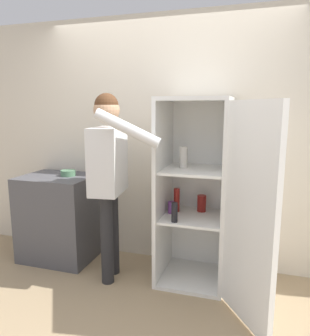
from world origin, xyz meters
TOP-DOWN VIEW (x-y plane):
  - ground_plane at (0.00, 0.00)m, footprint 12.00×12.00m
  - wall_back at (0.00, 0.98)m, footprint 7.00×0.06m
  - refrigerator at (0.48, 0.54)m, footprint 1.02×1.15m
  - person at (-0.38, 0.39)m, footprint 0.72×0.60m
  - counter at (-1.11, 0.63)m, footprint 0.76×0.60m
  - bowl at (-1.00, 0.68)m, footprint 0.16×0.16m

SIDE VIEW (x-z plane):
  - ground_plane at x=0.00m, z-range 0.00..0.00m
  - counter at x=-1.11m, z-range 0.00..0.92m
  - refrigerator at x=0.48m, z-range 0.00..1.72m
  - bowl at x=-1.00m, z-range 0.92..0.98m
  - person at x=-0.38m, z-range 0.24..2.00m
  - wall_back at x=0.00m, z-range 0.00..2.55m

